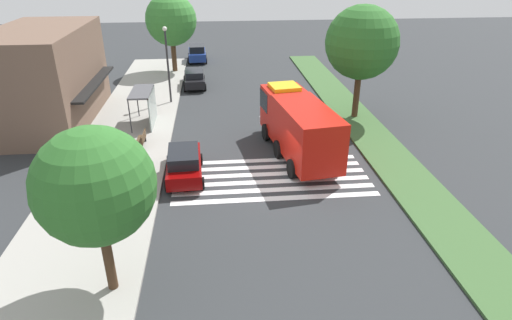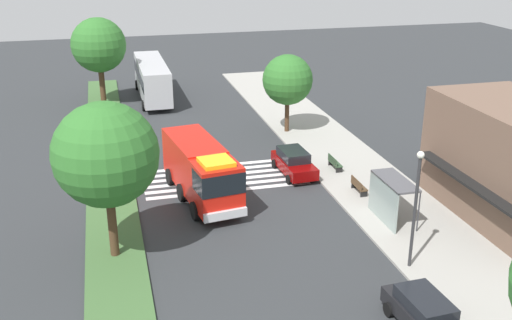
# 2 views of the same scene
# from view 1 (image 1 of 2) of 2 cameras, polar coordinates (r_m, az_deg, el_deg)

# --- Properties ---
(ground_plane) EXTENTS (120.00, 120.00, 0.00)m
(ground_plane) POSITION_cam_1_polar(r_m,az_deg,el_deg) (24.00, 2.11, -2.65)
(ground_plane) COLOR #2D3033
(sidewalk) EXTENTS (60.00, 5.98, 0.14)m
(sidewalk) POSITION_cam_1_polar(r_m,az_deg,el_deg) (24.56, -19.22, -3.33)
(sidewalk) COLOR #9E9B93
(sidewalk) RESTS_ON ground_plane
(median_strip) EXTENTS (60.00, 3.00, 0.14)m
(median_strip) POSITION_cam_1_polar(r_m,az_deg,el_deg) (25.97, 18.78, -1.62)
(median_strip) COLOR #3D6033
(median_strip) RESTS_ON ground_plane
(crosswalk) EXTENTS (4.95, 10.82, 0.01)m
(crosswalk) POSITION_cam_1_polar(r_m,az_deg,el_deg) (24.22, 2.03, -2.35)
(crosswalk) COLOR silver
(crosswalk) RESTS_ON ground_plane
(fire_truck) EXTENTS (9.11, 3.83, 3.62)m
(fire_truck) POSITION_cam_1_polar(r_m,az_deg,el_deg) (26.54, 5.40, 4.91)
(fire_truck) COLOR red
(fire_truck) RESTS_ON ground_plane
(parked_car_west) EXTENTS (4.60, 2.24, 1.70)m
(parked_car_west) POSITION_cam_1_polar(r_m,az_deg,el_deg) (24.24, -9.45, -0.39)
(parked_car_west) COLOR #720505
(parked_car_west) RESTS_ON ground_plane
(parked_car_mid) EXTENTS (4.67, 2.21, 1.60)m
(parked_car_mid) POSITION_cam_1_polar(r_m,az_deg,el_deg) (41.11, -8.12, 10.67)
(parked_car_mid) COLOR black
(parked_car_mid) RESTS_ON ground_plane
(parked_car_east) EXTENTS (4.48, 2.23, 1.85)m
(parked_car_east) POSITION_cam_1_polar(r_m,az_deg,el_deg) (51.09, -7.76, 13.79)
(parked_car_east) COLOR navy
(parked_car_east) RESTS_ON ground_plane
(bus_stop_shelter) EXTENTS (3.50, 1.40, 2.46)m
(bus_stop_shelter) POSITION_cam_1_polar(r_m,az_deg,el_deg) (31.85, -14.17, 7.61)
(bus_stop_shelter) COLOR #4C4C51
(bus_stop_shelter) RESTS_ON sidewalk
(bench_near_shelter) EXTENTS (1.60, 0.50, 0.90)m
(bench_near_shelter) POSITION_cam_1_polar(r_m,az_deg,el_deg) (28.58, -14.82, 2.64)
(bench_near_shelter) COLOR #4C3823
(bench_near_shelter) RESTS_ON sidewalk
(bench_west_of_shelter) EXTENTS (1.60, 0.50, 0.90)m
(bench_west_of_shelter) POSITION_cam_1_polar(r_m,az_deg,el_deg) (24.86, -16.12, -1.13)
(bench_west_of_shelter) COLOR #2D472D
(bench_west_of_shelter) RESTS_ON sidewalk
(street_lamp) EXTENTS (0.36, 0.36, 6.06)m
(street_lamp) POSITION_cam_1_polar(r_m,az_deg,el_deg) (35.94, -11.60, 12.95)
(street_lamp) COLOR #2D2D30
(street_lamp) RESTS_ON sidewalk
(storefront_building) EXTENTS (11.74, 6.67, 6.70)m
(storefront_building) POSITION_cam_1_polar(r_m,az_deg,el_deg) (34.75, -25.96, 9.82)
(storefront_building) COLOR brown
(storefront_building) RESTS_ON ground_plane
(sidewalk_tree_far_west) EXTENTS (4.06, 4.06, 6.35)m
(sidewalk_tree_far_west) POSITION_cam_1_polar(r_m,az_deg,el_deg) (15.27, -20.45, -3.26)
(sidewalk_tree_far_west) COLOR #47301E
(sidewalk_tree_far_west) RESTS_ON sidewalk
(sidewalk_tree_center) EXTENTS (5.06, 5.06, 7.63)m
(sidewalk_tree_center) POSITION_cam_1_polar(r_m,az_deg,el_deg) (45.88, -11.13, 17.64)
(sidewalk_tree_center) COLOR #47301E
(sidewalk_tree_center) RESTS_ON sidewalk
(median_tree_west) EXTENTS (5.19, 5.19, 8.07)m
(median_tree_west) POSITION_cam_1_polar(r_m,az_deg,el_deg) (32.41, 13.79, 14.77)
(median_tree_west) COLOR #47301E
(median_tree_west) RESTS_ON median_strip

